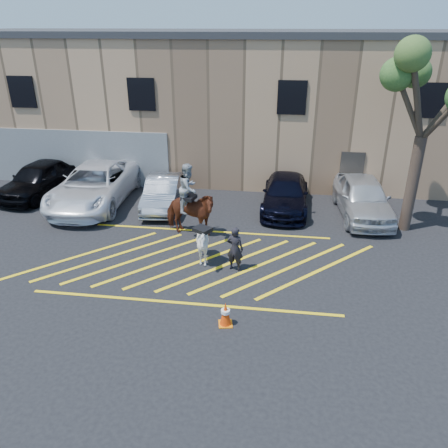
# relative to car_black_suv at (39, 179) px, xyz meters

# --- Properties ---
(ground) EXTENTS (90.00, 90.00, 0.00)m
(ground) POSITION_rel_car_black_suv_xyz_m (8.87, -5.18, -0.82)
(ground) COLOR black
(ground) RESTS_ON ground
(car_black_suv) EXTENTS (2.55, 5.01, 1.63)m
(car_black_suv) POSITION_rel_car_black_suv_xyz_m (0.00, 0.00, 0.00)
(car_black_suv) COLOR black
(car_black_suv) RESTS_ON ground
(car_white_pickup) EXTENTS (3.13, 6.43, 1.76)m
(car_white_pickup) POSITION_rel_car_black_suv_xyz_m (3.11, -0.67, 0.06)
(car_white_pickup) COLOR white
(car_white_pickup) RESTS_ON ground
(car_silver_sedan) EXTENTS (1.89, 4.31, 1.38)m
(car_silver_sedan) POSITION_rel_car_black_suv_xyz_m (6.33, -0.66, -0.13)
(car_silver_sedan) COLOR gray
(car_silver_sedan) RESTS_ON ground
(car_blue_suv) EXTENTS (2.13, 4.92, 1.41)m
(car_blue_suv) POSITION_rel_car_black_suv_xyz_m (11.82, -0.09, -0.11)
(car_blue_suv) COLOR black
(car_blue_suv) RESTS_ON ground
(car_white_suv) EXTENTS (2.35, 5.09, 1.69)m
(car_white_suv) POSITION_rel_car_black_suv_xyz_m (15.12, -0.47, 0.03)
(car_white_suv) COLOR silver
(car_white_suv) RESTS_ON ground
(handler) EXTENTS (0.65, 0.50, 1.58)m
(handler) POSITION_rel_car_black_suv_xyz_m (10.19, -5.78, -0.03)
(handler) COLOR black
(handler) RESTS_ON ground
(warehouse) EXTENTS (32.42, 10.20, 7.30)m
(warehouse) POSITION_rel_car_black_suv_xyz_m (8.86, 6.81, 2.83)
(warehouse) COLOR tan
(warehouse) RESTS_ON ground
(hatching_zone) EXTENTS (12.60, 5.12, 0.01)m
(hatching_zone) POSITION_rel_car_black_suv_xyz_m (8.87, -5.48, -0.81)
(hatching_zone) COLOR yellow
(hatching_zone) RESTS_ON ground
(mounted_bay) EXTENTS (2.39, 1.49, 2.93)m
(mounted_bay) POSITION_rel_car_black_suv_xyz_m (8.14, -3.39, 0.36)
(mounted_bay) COLOR maroon
(mounted_bay) RESTS_ON ground
(saddled_white) EXTENTS (1.68, 1.73, 1.45)m
(saddled_white) POSITION_rel_car_black_suv_xyz_m (9.04, -5.49, -0.09)
(saddled_white) COLOR silver
(saddled_white) RESTS_ON ground
(traffic_cone) EXTENTS (0.45, 0.45, 0.73)m
(traffic_cone) POSITION_rel_car_black_suv_xyz_m (10.27, -8.81, -0.45)
(traffic_cone) COLOR orange
(traffic_cone) RESTS_ON ground
(tree) EXTENTS (3.99, 4.37, 7.31)m
(tree) POSITION_rel_car_black_suv_xyz_m (16.67, -1.65, 4.88)
(tree) COLOR #4D372F
(tree) RESTS_ON ground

